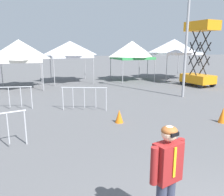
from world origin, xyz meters
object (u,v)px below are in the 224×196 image
object	(u,v)px
canopy_tent_far_left	(19,51)
canopy_tent_behind_center	(132,50)
scissor_lift	(198,68)
traffic_cone_lot_center	(223,115)
canopy_tent_center	(70,49)
crowd_barrier_near_person	(84,94)
light_pole_near_lift	(188,11)
canopy_tent_right_of_center	(174,47)
traffic_cone_near_barrier	(119,116)
crowd_barrier_mid_lot	(9,94)
person_foreground	(167,173)

from	to	relation	value
canopy_tent_far_left	canopy_tent_behind_center	distance (m)	8.88
scissor_lift	traffic_cone_lot_center	size ratio (longest dim) A/B	7.70
canopy_tent_behind_center	canopy_tent_far_left	bearing A→B (deg)	-168.63
canopy_tent_center	crowd_barrier_near_person	distance (m)	8.99
crowd_barrier_near_person	canopy_tent_center	bearing A→B (deg)	88.49
canopy_tent_behind_center	scissor_lift	xyz separation A→B (m)	(3.77, -3.93, -1.21)
light_pole_near_lift	traffic_cone_lot_center	xyz separation A→B (m)	(-1.09, -4.53, -4.42)
canopy_tent_right_of_center	traffic_cone_near_barrier	size ratio (longest dim) A/B	7.40
canopy_tent_center	canopy_tent_behind_center	bearing A→B (deg)	-4.01
canopy_tent_right_of_center	traffic_cone_lot_center	xyz separation A→B (m)	(-4.46, -11.67, -2.54)
light_pole_near_lift	crowd_barrier_near_person	distance (m)	7.29
canopy_tent_center	canopy_tent_right_of_center	world-z (taller)	canopy_tent_right_of_center
canopy_tent_center	light_pole_near_lift	distance (m)	9.59
canopy_tent_behind_center	crowd_barrier_near_person	world-z (taller)	canopy_tent_behind_center
canopy_tent_center	crowd_barrier_mid_lot	world-z (taller)	canopy_tent_center
traffic_cone_near_barrier	person_foreground	bearing A→B (deg)	-99.43
person_foreground	traffic_cone_lot_center	distance (m)	6.44
canopy_tent_far_left	traffic_cone_lot_center	size ratio (longest dim) A/B	5.56
traffic_cone_lot_center	crowd_barrier_mid_lot	bearing A→B (deg)	152.95
canopy_tent_right_of_center	scissor_lift	size ratio (longest dim) A/B	0.81
canopy_tent_center	traffic_cone_near_barrier	bearing A→B (deg)	-85.83
canopy_tent_far_left	canopy_tent_behind_center	size ratio (longest dim) A/B	1.00
scissor_lift	canopy_tent_behind_center	bearing A→B (deg)	133.81
traffic_cone_lot_center	canopy_tent_right_of_center	bearing A→B (deg)	69.10
canopy_tent_far_left	crowd_barrier_near_person	distance (m)	7.70
canopy_tent_right_of_center	crowd_barrier_mid_lot	xyz separation A→B (m)	(-12.66, -7.48, -2.08)
traffic_cone_lot_center	crowd_barrier_near_person	bearing A→B (deg)	147.13
light_pole_near_lift	crowd_barrier_near_person	size ratio (longest dim) A/B	4.14
person_foreground	light_pole_near_lift	world-z (taller)	light_pole_near_lift
traffic_cone_lot_center	light_pole_near_lift	bearing A→B (deg)	76.51
person_foreground	scissor_lift	bearing A→B (deg)	53.10
light_pole_near_lift	traffic_cone_near_barrier	world-z (taller)	light_pole_near_lift
canopy_tent_right_of_center	canopy_tent_far_left	bearing A→B (deg)	-171.75
crowd_barrier_mid_lot	traffic_cone_near_barrier	world-z (taller)	crowd_barrier_mid_lot
canopy_tent_far_left	canopy_tent_center	world-z (taller)	canopy_tent_far_left
crowd_barrier_mid_lot	traffic_cone_near_barrier	xyz separation A→B (m)	(4.36, -3.15, -0.50)
canopy_tent_behind_center	scissor_lift	world-z (taller)	scissor_lift
canopy_tent_behind_center	canopy_tent_right_of_center	bearing A→B (deg)	1.30
canopy_tent_center	person_foreground	size ratio (longest dim) A/B	1.89
traffic_cone_lot_center	traffic_cone_near_barrier	xyz separation A→B (m)	(-3.85, 1.04, -0.05)
canopy_tent_far_left	canopy_tent_center	size ratio (longest dim) A/B	0.99
canopy_tent_far_left	person_foreground	size ratio (longest dim) A/B	1.87
canopy_tent_right_of_center	scissor_lift	distance (m)	4.29
crowd_barrier_near_person	traffic_cone_lot_center	world-z (taller)	crowd_barrier_near_person
crowd_barrier_near_person	crowd_barrier_mid_lot	bearing A→B (deg)	162.66
traffic_cone_lot_center	traffic_cone_near_barrier	size ratio (longest dim) A/B	1.18
crowd_barrier_mid_lot	canopy_tent_far_left	bearing A→B (deg)	90.29
canopy_tent_behind_center	traffic_cone_near_barrier	xyz separation A→B (m)	(-4.32, -10.54, -2.31)
crowd_barrier_mid_lot	crowd_barrier_near_person	size ratio (longest dim) A/B	1.04
canopy_tent_behind_center	light_pole_near_lift	distance (m)	7.40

